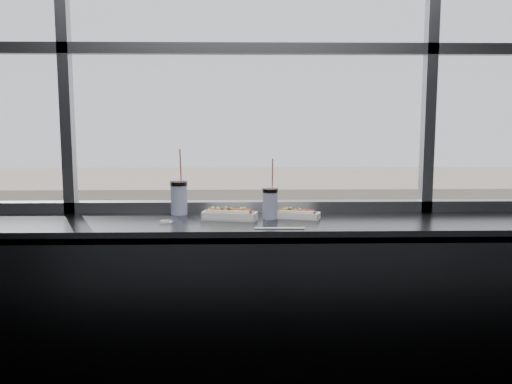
{
  "coord_description": "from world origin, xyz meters",
  "views": [
    {
      "loc": [
        -0.04,
        -1.68,
        1.66
      ],
      "look_at": [
        0.03,
        1.23,
        1.25
      ],
      "focal_mm": 40.0,
      "sensor_mm": 36.0,
      "label": 1
    }
  ],
  "objects_px": {
    "car_far_b": "(320,346)",
    "hotdog_tray_right": "(297,214)",
    "hotdog_tray_left": "(230,214)",
    "soda_cup_right": "(270,201)",
    "loose_straw": "(280,228)",
    "pedestrian_b": "(219,326)",
    "tree_right": "(462,274)",
    "pedestrian_c": "(350,313)",
    "tree_left": "(70,287)",
    "wrapper": "(166,221)",
    "pedestrian_a": "(165,312)",
    "soda_cup_left": "(179,195)",
    "car_far_c": "(469,345)",
    "car_far_a": "(51,349)",
    "tree_center": "(242,271)",
    "pedestrian_d": "(376,311)"
  },
  "relations": [
    {
      "from": "hotdog_tray_right",
      "to": "tree_right",
      "type": "bearing_deg",
      "value": 83.32
    },
    {
      "from": "pedestrian_d",
      "to": "hotdog_tray_right",
      "type": "bearing_deg",
      "value": -104.56
    },
    {
      "from": "hotdog_tray_left",
      "to": "car_far_a",
      "type": "relative_size",
      "value": 0.05
    },
    {
      "from": "car_far_a",
      "to": "pedestrian_d",
      "type": "xyz_separation_m",
      "value": [
        17.32,
        4.5,
        0.18
      ]
    },
    {
      "from": "car_far_a",
      "to": "tree_center",
      "type": "distance_m",
      "value": 10.68
    },
    {
      "from": "loose_straw",
      "to": "car_far_a",
      "type": "relative_size",
      "value": 0.04
    },
    {
      "from": "hotdog_tray_right",
      "to": "wrapper",
      "type": "height_order",
      "value": "hotdog_tray_right"
    },
    {
      "from": "soda_cup_right",
      "to": "car_far_a",
      "type": "bearing_deg",
      "value": 111.87
    },
    {
      "from": "tree_center",
      "to": "loose_straw",
      "type": "bearing_deg",
      "value": -89.52
    },
    {
      "from": "hotdog_tray_left",
      "to": "car_far_b",
      "type": "bearing_deg",
      "value": 92.27
    },
    {
      "from": "car_far_c",
      "to": "tree_left",
      "type": "relative_size",
      "value": 1.29
    },
    {
      "from": "pedestrian_d",
      "to": "tree_center",
      "type": "relative_size",
      "value": 0.41
    },
    {
      "from": "wrapper",
      "to": "pedestrian_c",
      "type": "xyz_separation_m",
      "value": [
        6.69,
        29.11,
        -11.14
      ]
    },
    {
      "from": "wrapper",
      "to": "tree_center",
      "type": "bearing_deg",
      "value": 89.34
    },
    {
      "from": "loose_straw",
      "to": "pedestrian_b",
      "type": "distance_m",
      "value": 29.58
    },
    {
      "from": "car_far_b",
      "to": "hotdog_tray_right",
      "type": "bearing_deg",
      "value": 175.57
    },
    {
      "from": "loose_straw",
      "to": "tree_left",
      "type": "xyz_separation_m",
      "value": [
        -9.89,
        28.5,
        -9.16
      ]
    },
    {
      "from": "hotdog_tray_left",
      "to": "tree_right",
      "type": "relative_size",
      "value": 0.06
    },
    {
      "from": "car_far_a",
      "to": "pedestrian_c",
      "type": "distance_m",
      "value": 16.58
    },
    {
      "from": "wrapper",
      "to": "pedestrian_a",
      "type": "bearing_deg",
      "value": 98.12
    },
    {
      "from": "wrapper",
      "to": "pedestrian_a",
      "type": "relative_size",
      "value": 0.04
    },
    {
      "from": "hotdog_tray_right",
      "to": "car_far_b",
      "type": "distance_m",
      "value": 26.9
    },
    {
      "from": "hotdog_tray_left",
      "to": "pedestrian_a",
      "type": "relative_size",
      "value": 0.15
    },
    {
      "from": "wrapper",
      "to": "car_far_b",
      "type": "relative_size",
      "value": 0.02
    },
    {
      "from": "car_far_c",
      "to": "pedestrian_b",
      "type": "xyz_separation_m",
      "value": [
        -12.72,
        2.88,
        0.0
      ]
    },
    {
      "from": "car_far_c",
      "to": "pedestrian_a",
      "type": "distance_m",
      "value": 16.78
    },
    {
      "from": "tree_right",
      "to": "pedestrian_c",
      "type": "bearing_deg",
      "value": 172.86
    },
    {
      "from": "car_far_a",
      "to": "soda_cup_right",
      "type": "bearing_deg",
      "value": -159.54
    },
    {
      "from": "soda_cup_left",
      "to": "pedestrian_a",
      "type": "height_order",
      "value": "soda_cup_left"
    },
    {
      "from": "tree_left",
      "to": "tree_right",
      "type": "distance_m",
      "value": 22.22
    },
    {
      "from": "wrapper",
      "to": "tree_left",
      "type": "xyz_separation_m",
      "value": [
        -9.32,
        28.34,
        -9.17
      ]
    },
    {
      "from": "hotdog_tray_left",
      "to": "tree_center",
      "type": "relative_size",
      "value": 0.05
    },
    {
      "from": "loose_straw",
      "to": "tree_left",
      "type": "bearing_deg",
      "value": 111.06
    },
    {
      "from": "soda_cup_right",
      "to": "pedestrian_a",
      "type": "xyz_separation_m",
      "value": [
        -4.73,
        29.29,
        -11.16
      ]
    },
    {
      "from": "pedestrian_b",
      "to": "tree_right",
      "type": "relative_size",
      "value": 0.37
    },
    {
      "from": "loose_straw",
      "to": "tree_left",
      "type": "relative_size",
      "value": 0.06
    },
    {
      "from": "hotdog_tray_left",
      "to": "soda_cup_right",
      "type": "bearing_deg",
      "value": 18.85
    },
    {
      "from": "soda_cup_right",
      "to": "tree_left",
      "type": "xyz_separation_m",
      "value": [
        -9.86,
        28.22,
        -9.25
      ]
    },
    {
      "from": "tree_center",
      "to": "pedestrian_b",
      "type": "bearing_deg",
      "value": -138.04
    },
    {
      "from": "soda_cup_right",
      "to": "pedestrian_a",
      "type": "distance_m",
      "value": 31.69
    },
    {
      "from": "wrapper",
      "to": "loose_straw",
      "type": "bearing_deg",
      "value": -15.72
    },
    {
      "from": "hotdog_tray_right",
      "to": "soda_cup_left",
      "type": "height_order",
      "value": "soda_cup_left"
    },
    {
      "from": "hotdog_tray_left",
      "to": "pedestrian_c",
      "type": "distance_m",
      "value": 31.74
    },
    {
      "from": "hotdog_tray_left",
      "to": "tree_left",
      "type": "distance_m",
      "value": 31.23
    },
    {
      "from": "soda_cup_right",
      "to": "tree_center",
      "type": "xyz_separation_m",
      "value": [
        -0.21,
        28.22,
        -8.44
      ]
    },
    {
      "from": "hotdog_tray_right",
      "to": "wrapper",
      "type": "relative_size",
      "value": 2.9
    },
    {
      "from": "hotdog_tray_left",
      "to": "soda_cup_left",
      "type": "xyz_separation_m",
      "value": [
        -0.28,
        0.17,
        0.08
      ]
    },
    {
      "from": "car_far_c",
      "to": "pedestrian_a",
      "type": "xyz_separation_m",
      "value": [
        -15.99,
        5.07,
        0.04
      ]
    },
    {
      "from": "car_far_b",
      "to": "car_far_a",
      "type": "bearing_deg",
      "value": 94.02
    },
    {
      "from": "soda_cup_left",
      "to": "pedestrian_d",
      "type": "height_order",
      "value": "soda_cup_left"
    }
  ]
}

